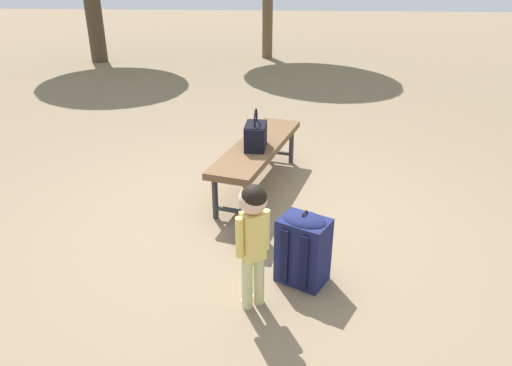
# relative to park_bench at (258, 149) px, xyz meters

# --- Properties ---
(ground_plane) EXTENTS (40.00, 40.00, 0.00)m
(ground_plane) POSITION_rel_park_bench_xyz_m (0.72, -0.01, -0.39)
(ground_plane) COLOR #7F6B51
(ground_plane) RESTS_ON ground
(park_bench) EXTENTS (1.65, 0.80, 0.45)m
(park_bench) POSITION_rel_park_bench_xyz_m (0.00, 0.00, 0.00)
(park_bench) COLOR brown
(park_bench) RESTS_ON ground
(handbag) EXTENTS (0.33, 0.19, 0.37)m
(handbag) POSITION_rel_park_bench_xyz_m (0.11, -0.01, 0.18)
(handbag) COLOR black
(handbag) RESTS_ON park_bench
(child_standing) EXTENTS (0.18, 0.20, 0.85)m
(child_standing) POSITION_rel_park_bench_xyz_m (1.74, 0.09, 0.17)
(child_standing) COLOR #CCCC8C
(child_standing) RESTS_ON ground
(backpack_large) EXTENTS (0.36, 0.39, 0.54)m
(backpack_large) POSITION_rel_park_bench_xyz_m (1.45, 0.41, -0.13)
(backpack_large) COLOR #191E4C
(backpack_large) RESTS_ON ground
(backpack_small) EXTENTS (0.24, 0.21, 0.37)m
(backpack_small) POSITION_rel_park_bench_xyz_m (1.00, 0.03, -0.21)
(backpack_small) COLOR black
(backpack_small) RESTS_ON ground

